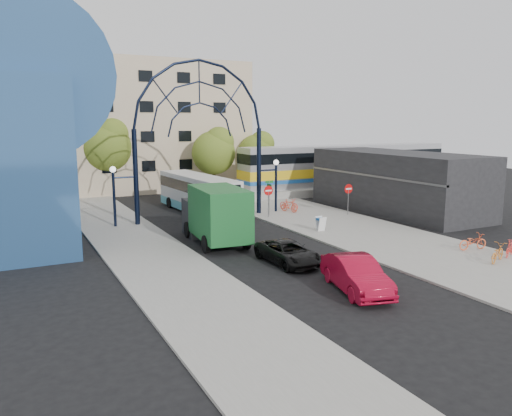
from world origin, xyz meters
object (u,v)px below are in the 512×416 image
street_name_sign (269,190)px  bike_far_b (510,248)px  city_bus (198,193)px  green_truck (215,215)px  gateway_arch (200,108)px  stop_sign (268,194)px  tree_north_c (258,151)px  black_suv (288,253)px  bike_near_b (289,206)px  train_car (347,164)px  bike_near_a (289,204)px  bike_far_a (473,242)px  do_not_enter_sign (348,192)px  tree_north_a (215,150)px  tree_north_b (107,144)px  sandwich_board (321,222)px  bike_far_c (497,253)px  red_sedan (356,274)px

street_name_sign → bike_far_b: 17.99m
city_bus → green_truck: 10.72m
gateway_arch → stop_sign: (4.80, -2.00, -6.56)m
tree_north_c → black_suv: 30.35m
street_name_sign → bike_near_b: street_name_sign is taller
train_car → black_suv: size_ratio=5.65×
gateway_arch → bike_near_a: (7.87, 0.00, -7.94)m
green_truck → bike_near_a: (9.81, 7.34, -1.17)m
train_car → bike_near_a: size_ratio=13.17×
bike_near_a → bike_far_a: size_ratio=1.04×
do_not_enter_sign → street_name_sign: size_ratio=0.89×
street_name_sign → black_suv: size_ratio=0.63×
train_car → tree_north_a: (-13.88, 3.93, 1.71)m
tree_north_b → sandwich_board: bearing=-68.4°
green_truck → bike_near_b: green_truck is taller
tree_north_c → bike_far_c: size_ratio=3.47×
bike_far_c → sandwich_board: bearing=-1.3°
red_sedan → bike_far_c: red_sedan is taller
green_truck → bike_near_a: green_truck is taller
sandwich_board → tree_north_b: bearing=111.6°
gateway_arch → stop_sign: size_ratio=5.46×
tree_north_c → green_truck: bearing=-123.5°
do_not_enter_sign → bike_near_a: (-3.13, 4.00, -1.35)m
street_name_sign → tree_north_c: (6.92, 15.33, 2.15)m
tree_north_b → bike_near_b: tree_north_b is taller
stop_sign → train_car: bearing=33.3°
do_not_enter_sign → bike_far_a: 12.39m
tree_north_c → red_sedan: tree_north_c is taller
tree_north_b → tree_north_c: bearing=-7.1°
red_sedan → bike_near_a: 20.23m
city_bus → black_suv: (-1.14, -16.54, -1.01)m
tree_north_a → city_bus: 10.78m
tree_north_c → bike_near_a: bearing=-107.0°
black_suv → bike_far_c: black_suv is taller
black_suv → gateway_arch: bearing=87.2°
train_car → tree_north_a: size_ratio=3.59×
gateway_arch → bike_far_a: size_ratio=7.43×
tree_north_c → black_suv: bearing=-114.3°
bike_far_c → black_suv: bearing=40.6°
gateway_arch → tree_north_c: 18.95m
sandwich_board → bike_far_b: sandwich_board is taller
gateway_arch → city_bus: (0.85, 3.01, -6.93)m
bike_far_b → bike_far_c: bike_far_c is taller
bike_far_a → stop_sign: bearing=32.8°
tree_north_a → bike_far_a: tree_north_a is taller
bike_far_c → tree_north_a: bearing=-15.5°
gateway_arch → bike_near_b: size_ratio=8.05×
street_name_sign → tree_north_c: bearing=65.7°
bike_far_c → bike_far_a: bearing=-44.5°
city_bus → bike_far_a: 21.67m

